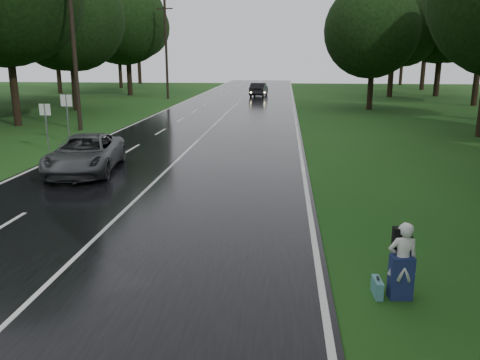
# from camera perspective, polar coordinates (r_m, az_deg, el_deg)

# --- Properties ---
(ground) EXTENTS (160.00, 160.00, 0.00)m
(ground) POSITION_cam_1_polar(r_m,az_deg,el_deg) (12.38, -18.99, -8.97)
(ground) COLOR #1C4715
(ground) RESTS_ON ground
(road) EXTENTS (12.00, 140.00, 0.04)m
(road) POSITION_cam_1_polar(r_m,az_deg,el_deg) (31.07, -3.97, 5.60)
(road) COLOR black
(road) RESTS_ON ground
(lane_center) EXTENTS (0.12, 140.00, 0.01)m
(lane_center) POSITION_cam_1_polar(r_m,az_deg,el_deg) (31.07, -3.97, 5.64)
(lane_center) COLOR silver
(lane_center) RESTS_ON road
(grey_car) EXTENTS (3.30, 5.78, 1.52)m
(grey_car) POSITION_cam_1_polar(r_m,az_deg,el_deg) (21.23, -17.79, 2.98)
(grey_car) COLOR #4B4E50
(grey_car) RESTS_ON road
(far_car) EXTENTS (2.11, 5.01, 1.61)m
(far_car) POSITION_cam_1_polar(r_m,az_deg,el_deg) (59.95, 2.24, 10.63)
(far_car) COLOR black
(far_car) RESTS_ON road
(hitchhiker) EXTENTS (0.61, 0.56, 1.61)m
(hitchhiker) POSITION_cam_1_polar(r_m,az_deg,el_deg) (10.27, 18.57, -9.29)
(hitchhiker) COLOR silver
(hitchhiker) RESTS_ON ground
(suitcase) EXTENTS (0.17, 0.51, 0.36)m
(suitcase) POSITION_cam_1_polar(r_m,az_deg,el_deg) (10.45, 15.88, -12.10)
(suitcase) COLOR teal
(suitcase) RESTS_ON ground
(utility_pole_mid) EXTENTS (1.80, 0.28, 10.02)m
(utility_pole_mid) POSITION_cam_1_polar(r_m,az_deg,el_deg) (33.85, -18.28, 5.60)
(utility_pole_mid) COLOR black
(utility_pole_mid) RESTS_ON ground
(utility_pole_far) EXTENTS (1.80, 0.28, 10.97)m
(utility_pole_far) POSITION_cam_1_polar(r_m,az_deg,el_deg) (57.08, -8.49, 9.45)
(utility_pole_far) COLOR black
(utility_pole_far) RESTS_ON ground
(road_sign_a) EXTENTS (0.58, 0.10, 2.41)m
(road_sign_a) POSITION_cam_1_polar(r_m,az_deg,el_deg) (26.99, -21.62, 3.24)
(road_sign_a) COLOR white
(road_sign_a) RESTS_ON ground
(road_sign_b) EXTENTS (0.64, 0.10, 2.68)m
(road_sign_b) POSITION_cam_1_polar(r_m,az_deg,el_deg) (29.22, -19.43, 4.21)
(road_sign_b) COLOR white
(road_sign_b) RESTS_ON ground
(tree_left_d) EXTENTS (10.29, 10.29, 16.08)m
(tree_left_d) POSITION_cam_1_polar(r_m,az_deg,el_deg) (37.80, -24.67, 5.86)
(tree_left_d) COLOR black
(tree_left_d) RESTS_ON ground
(tree_left_e) EXTENTS (8.76, 8.76, 13.68)m
(tree_left_e) POSITION_cam_1_polar(r_m,az_deg,el_deg) (46.86, -18.64, 7.82)
(tree_left_e) COLOR black
(tree_left_e) RESTS_ON ground
(tree_left_f) EXTENTS (9.64, 9.64, 15.07)m
(tree_left_f) POSITION_cam_1_polar(r_m,az_deg,el_deg) (63.43, -12.80, 9.73)
(tree_left_f) COLOR black
(tree_left_f) RESTS_ON ground
(tree_right_d) EXTENTS (8.89, 8.89, 13.89)m
(tree_right_d) POSITION_cam_1_polar(r_m,az_deg,el_deg) (32.96, 26.44, 4.60)
(tree_right_d) COLOR black
(tree_right_d) RESTS_ON ground
(tree_right_e) EXTENTS (7.41, 7.41, 11.58)m
(tree_right_e) POSITION_cam_1_polar(r_m,az_deg,el_deg) (46.66, 14.97, 8.05)
(tree_right_e) COLOR black
(tree_right_e) RESTS_ON ground
(tree_right_f) EXTENTS (8.68, 8.68, 13.57)m
(tree_right_f) POSITION_cam_1_polar(r_m,az_deg,el_deg) (61.89, 17.19, 9.34)
(tree_right_f) COLOR black
(tree_right_f) RESTS_ON ground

